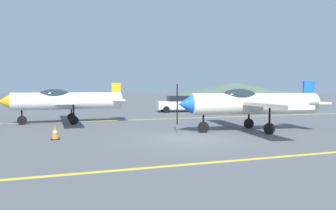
{
  "coord_description": "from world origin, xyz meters",
  "views": [
    {
      "loc": [
        -4.83,
        -12.22,
        2.16
      ],
      "look_at": [
        1.03,
        6.0,
        1.2
      ],
      "focal_mm": 31.23,
      "sensor_mm": 36.0,
      "label": 1
    }
  ],
  "objects_px": {
    "car_sedan": "(179,103)",
    "traffic_cone_front": "(55,133)",
    "airplane_near": "(250,103)",
    "airplane_mid": "(64,100)"
  },
  "relations": [
    {
      "from": "airplane_near",
      "to": "traffic_cone_front",
      "type": "relative_size",
      "value": 15.18
    },
    {
      "from": "airplane_mid",
      "to": "car_sedan",
      "type": "xyz_separation_m",
      "value": [
        10.62,
        7.19,
        -0.66
      ]
    },
    {
      "from": "airplane_near",
      "to": "airplane_mid",
      "type": "distance_m",
      "value": 11.78
    },
    {
      "from": "airplane_near",
      "to": "airplane_mid",
      "type": "height_order",
      "value": "same"
    },
    {
      "from": "car_sedan",
      "to": "traffic_cone_front",
      "type": "bearing_deg",
      "value": -127.93
    },
    {
      "from": "airplane_mid",
      "to": "traffic_cone_front",
      "type": "bearing_deg",
      "value": -91.69
    },
    {
      "from": "car_sedan",
      "to": "traffic_cone_front",
      "type": "distance_m",
      "value": 17.62
    },
    {
      "from": "airplane_mid",
      "to": "car_sedan",
      "type": "relative_size",
      "value": 2.0
    },
    {
      "from": "traffic_cone_front",
      "to": "airplane_near",
      "type": "bearing_deg",
      "value": -2.6
    },
    {
      "from": "airplane_near",
      "to": "airplane_mid",
      "type": "xyz_separation_m",
      "value": [
        -9.38,
        7.13,
        0.0
      ]
    }
  ]
}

